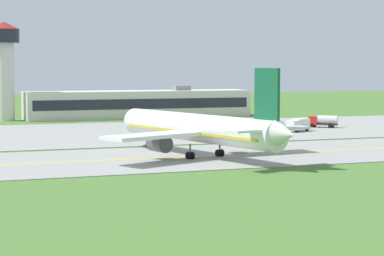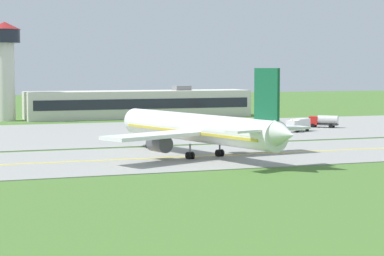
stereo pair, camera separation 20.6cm
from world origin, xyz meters
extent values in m
plane|color=#47702D|center=(0.00, 0.00, 0.00)|extent=(500.00, 500.00, 0.00)
cube|color=gray|center=(0.00, 0.00, 0.05)|extent=(240.00, 28.00, 0.10)
cube|color=gray|center=(10.00, 42.00, 0.05)|extent=(140.00, 52.00, 0.10)
cube|color=yellow|center=(0.00, 0.00, 0.11)|extent=(220.00, 0.60, 0.01)
cylinder|color=white|center=(-3.91, 0.04, 4.20)|extent=(13.03, 33.82, 4.00)
cone|color=white|center=(-8.83, 17.57, 4.20)|extent=(4.36, 3.53, 3.80)
cone|color=white|center=(1.06, -17.67, 4.60)|extent=(4.14, 4.00, 3.40)
cube|color=gold|center=(-3.91, 0.04, 3.70)|extent=(12.38, 31.22, 0.36)
cube|color=#1E232D|center=(-8.23, 15.45, 4.90)|extent=(3.76, 2.65, 0.70)
cube|color=white|center=(-11.50, -4.37, 3.70)|extent=(15.67, 10.42, 0.50)
cylinder|color=#47474C|center=(-10.12, -1.91, 2.30)|extent=(3.13, 3.89, 2.30)
cylinder|color=black|center=(-10.55, -0.37, 2.30)|extent=(2.09, 0.81, 2.10)
cube|color=white|center=(4.87, 0.22, 3.70)|extent=(15.51, 6.76, 0.50)
cylinder|color=#47474C|center=(2.40, 1.61, 2.30)|extent=(3.13, 3.89, 2.30)
cylinder|color=black|center=(1.97, 3.15, 2.30)|extent=(2.09, 0.81, 2.10)
cube|color=#145938|center=(0.14, -14.40, 9.45)|extent=(1.57, 4.34, 6.50)
cube|color=white|center=(-2.89, -15.46, 5.00)|extent=(6.46, 4.45, 0.30)
cube|color=white|center=(3.27, -13.73, 5.00)|extent=(6.32, 3.37, 0.30)
cylinder|color=slate|center=(-7.42, 12.56, 1.38)|extent=(0.24, 0.24, 1.65)
cylinder|color=black|center=(-7.42, 12.56, 0.55)|extent=(0.63, 1.15, 1.10)
cylinder|color=slate|center=(-5.87, -2.59, 1.38)|extent=(0.24, 0.24, 1.65)
cylinder|color=black|center=(-6.14, -2.66, 0.55)|extent=(0.63, 1.15, 1.10)
cylinder|color=black|center=(-5.61, -2.51, 0.55)|extent=(0.63, 1.15, 1.10)
cylinder|color=slate|center=(-0.87, -1.18, 1.38)|extent=(0.24, 0.24, 1.65)
cylinder|color=black|center=(-1.13, -1.26, 0.55)|extent=(0.63, 1.15, 1.10)
cylinder|color=black|center=(-0.60, -1.11, 0.55)|extent=(0.63, 1.15, 1.10)
cube|color=red|center=(37.48, 40.22, 1.50)|extent=(2.67, 2.69, 1.80)
cube|color=#1E232D|center=(36.91, 40.73, 1.81)|extent=(1.31, 1.46, 0.81)
cylinder|color=silver|center=(39.73, 38.24, 1.75)|extent=(4.34, 4.13, 1.80)
cube|color=#383838|center=(39.73, 38.24, 0.72)|extent=(4.54, 4.36, 0.24)
cylinder|color=orange|center=(37.48, 40.22, 2.50)|extent=(0.20, 0.20, 0.18)
cylinder|color=black|center=(36.82, 39.47, 0.45)|extent=(0.87, 0.82, 0.90)
cylinder|color=black|center=(38.14, 40.97, 0.45)|extent=(0.87, 0.82, 0.90)
cylinder|color=black|center=(39.66, 36.89, 0.45)|extent=(0.87, 0.82, 0.90)
cylinder|color=black|center=(41.05, 38.47, 0.45)|extent=(0.87, 0.82, 0.90)
cube|color=silver|center=(27.39, 30.61, 1.50)|extent=(2.57, 2.64, 1.80)
cube|color=#1E232D|center=(26.73, 30.21, 1.81)|extent=(1.05, 1.64, 0.81)
cube|color=silver|center=(29.96, 32.16, 1.60)|extent=(4.68, 3.97, 2.00)
cylinder|color=orange|center=(27.39, 30.61, 2.50)|extent=(0.20, 0.20, 0.18)
cylinder|color=black|center=(27.90, 29.75, 0.45)|extent=(0.93, 0.72, 0.90)
cylinder|color=black|center=(26.87, 31.47, 0.45)|extent=(0.93, 0.72, 0.90)
cylinder|color=black|center=(31.22, 31.69, 0.45)|extent=(0.93, 0.72, 0.90)
cylinder|color=black|center=(30.13, 33.49, 0.45)|extent=(0.93, 0.72, 0.90)
cube|color=beige|center=(10.99, 82.65, 3.43)|extent=(57.07, 11.37, 6.86)
cube|color=#1E232D|center=(10.99, 76.91, 3.78)|extent=(54.79, 0.10, 2.47)
cube|color=slate|center=(22.40, 82.65, 7.46)|extent=(4.00, 4.00, 1.20)
cylinder|color=silver|center=(-21.95, 83.02, 9.28)|extent=(4.40, 4.40, 18.57)
cylinder|color=#1E232D|center=(-21.95, 83.02, 20.17)|extent=(7.20, 7.20, 3.20)
cone|color=maroon|center=(-21.95, 83.02, 22.67)|extent=(7.60, 7.60, 1.80)
camera|label=1|loc=(-40.69, -98.96, 12.80)|focal=69.57mm
camera|label=2|loc=(-40.49, -99.03, 12.80)|focal=69.57mm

